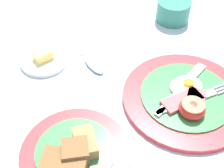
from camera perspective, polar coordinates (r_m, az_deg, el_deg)
The scene contains 6 objects.
ground_plane at distance 0.64m, azimuth 8.64°, elevation -4.69°, with size 3.00×3.00×0.00m, color #A3BCD1.
breakfast_plate at distance 0.66m, azimuth 13.38°, elevation -2.38°, with size 0.26×0.26×0.04m.
bread_plate at distance 0.57m, azimuth -6.86°, elevation -12.56°, with size 0.20×0.20×0.05m.
sugar_cup at distance 0.87m, azimuth 11.16°, elevation 13.15°, with size 0.09×0.09×0.06m.
butter_dish at distance 0.75m, azimuth -12.34°, elevation 4.40°, with size 0.11×0.11×0.03m.
teaspoon_by_saucer at distance 0.74m, azimuth -4.45°, elevation 4.65°, with size 0.05×0.19×0.01m.
Camera 1 is at (-0.26, -0.32, 0.50)m, focal length 50.00 mm.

